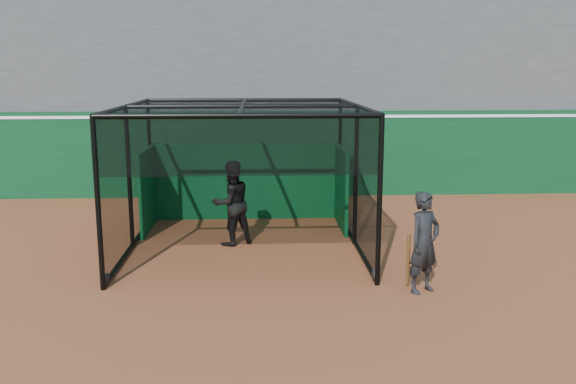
{
  "coord_description": "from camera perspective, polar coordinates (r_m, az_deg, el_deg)",
  "views": [
    {
      "loc": [
        0.5,
        -9.34,
        3.7
      ],
      "look_at": [
        1.07,
        2.0,
        1.4
      ],
      "focal_mm": 38.0,
      "sensor_mm": 36.0,
      "label": 1
    }
  ],
  "objects": [
    {
      "name": "ground",
      "position": [
        10.06,
        -5.63,
        -10.19
      ],
      "size": [
        120.0,
        120.0,
        0.0
      ],
      "primitive_type": "plane",
      "color": "brown",
      "rests_on": "ground"
    },
    {
      "name": "outfield_wall",
      "position": [
        18.01,
        -4.45,
        3.72
      ],
      "size": [
        50.0,
        0.5,
        2.5
      ],
      "color": "#0A3C1D",
      "rests_on": "ground"
    },
    {
      "name": "grandstand",
      "position": [
        21.63,
        -4.32,
        13.47
      ],
      "size": [
        50.0,
        7.85,
        8.95
      ],
      "color": "#4C4C4F",
      "rests_on": "ground"
    },
    {
      "name": "batting_cage",
      "position": [
        12.75,
        -4.18,
        1.35
      ],
      "size": [
        4.81,
        5.15,
        2.95
      ],
      "color": "black",
      "rests_on": "ground"
    },
    {
      "name": "batter",
      "position": [
        12.98,
        -5.3,
        -1.03
      ],
      "size": [
        1.11,
        1.04,
        1.81
      ],
      "primitive_type": "imported",
      "rotation": [
        0.0,
        0.0,
        3.67
      ],
      "color": "black",
      "rests_on": "ground"
    },
    {
      "name": "on_deck_player",
      "position": [
        10.44,
        12.63,
        -4.64
      ],
      "size": [
        0.75,
        0.68,
        1.72
      ],
      "color": "black",
      "rests_on": "ground"
    }
  ]
}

